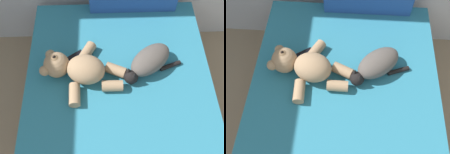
{
  "view_description": "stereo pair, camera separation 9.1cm",
  "coord_description": "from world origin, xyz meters",
  "views": [
    {
      "loc": [
        1.94,
        2.25,
        2.11
      ],
      "look_at": [
        1.98,
        3.15,
        0.57
      ],
      "focal_mm": 41.59,
      "sensor_mm": 36.0,
      "label": 1
    },
    {
      "loc": [
        2.04,
        2.25,
        2.11
      ],
      "look_at": [
        1.98,
        3.15,
        0.57
      ],
      "focal_mm": 41.59,
      "sensor_mm": 36.0,
      "label": 2
    }
  ],
  "objects": [
    {
      "name": "cell_phone",
      "position": [
        1.71,
        3.36,
        0.52
      ],
      "size": [
        0.16,
        0.14,
        0.01
      ],
      "color": "black",
      "rests_on": "bed"
    },
    {
      "name": "teddy_bear",
      "position": [
        1.74,
        3.21,
        0.6
      ],
      "size": [
        0.6,
        0.51,
        0.19
      ],
      "color": "tan",
      "rests_on": "bed"
    },
    {
      "name": "cat",
      "position": [
        2.24,
        3.26,
        0.59
      ],
      "size": [
        0.42,
        0.37,
        0.15
      ],
      "color": "#59514C",
      "rests_on": "bed"
    },
    {
      "name": "bed",
      "position": [
        2.02,
        2.97,
        0.26
      ],
      "size": [
        1.37,
        1.96,
        0.52
      ],
      "color": "brown",
      "rests_on": "ground_plane"
    }
  ]
}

